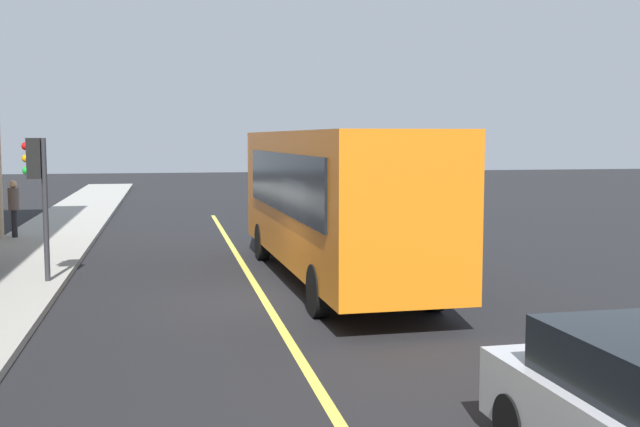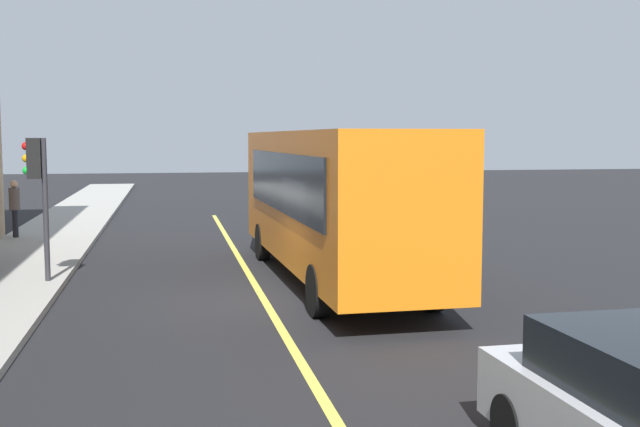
# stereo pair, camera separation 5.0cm
# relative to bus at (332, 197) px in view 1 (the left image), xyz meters

# --- Properties ---
(ground) EXTENTS (120.00, 120.00, 0.00)m
(ground) POSITION_rel_bus_xyz_m (-1.93, 1.84, -1.99)
(ground) COLOR black
(lane_centre_stripe) EXTENTS (36.00, 0.16, 0.01)m
(lane_centre_stripe) POSITION_rel_bus_xyz_m (-1.93, 1.84, -1.98)
(lane_centre_stripe) COLOR #D8D14C
(lane_centre_stripe) RESTS_ON ground
(bus) EXTENTS (11.20, 2.86, 3.50)m
(bus) POSITION_rel_bus_xyz_m (0.00, 0.00, 0.00)
(bus) COLOR orange
(bus) RESTS_ON ground
(traffic_light) EXTENTS (0.30, 0.52, 3.20)m
(traffic_light) POSITION_rel_bus_xyz_m (0.43, 6.60, 0.55)
(traffic_light) COLOR #2D2D33
(traffic_light) RESTS_ON sidewalk
(pedestrian_mid_block) EXTENTS (0.34, 0.34, 1.85)m
(pedestrian_mid_block) POSITION_rel_bus_xyz_m (8.67, 8.63, -0.72)
(pedestrian_mid_block) COLOR black
(pedestrian_mid_block) RESTS_ON sidewalk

